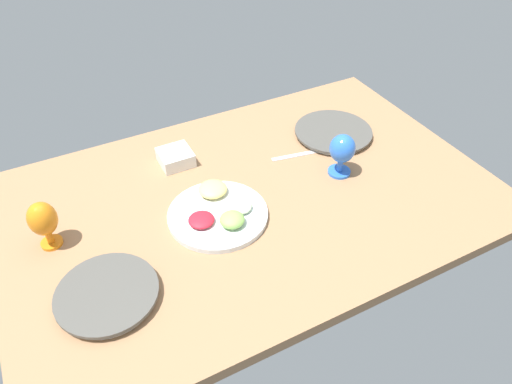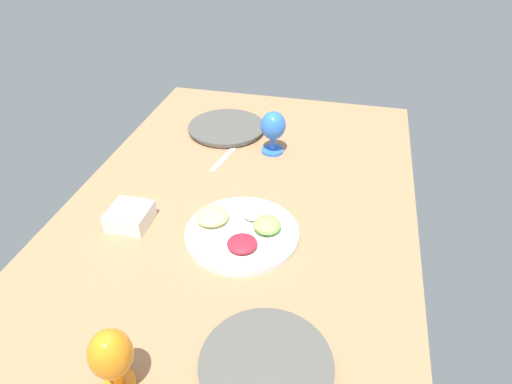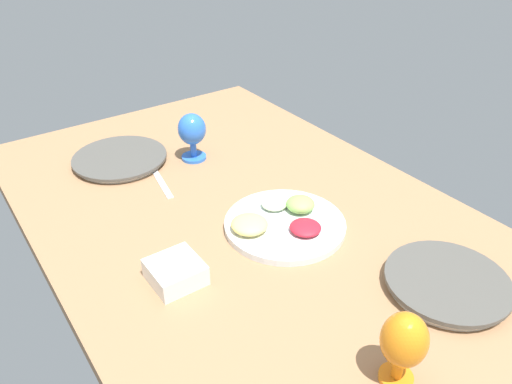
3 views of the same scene
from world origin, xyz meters
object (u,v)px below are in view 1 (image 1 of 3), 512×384
(fruit_platter, at_px, (219,212))
(hurricane_glass_blue, at_px, (342,151))
(square_bowl_white, at_px, (176,157))
(dinner_plate_right, at_px, (107,295))
(dinner_plate_left, at_px, (333,132))
(hurricane_glass_orange, at_px, (43,220))

(fruit_platter, distance_m, hurricane_glass_blue, 0.47)
(hurricane_glass_blue, bearing_deg, square_bowl_white, -33.19)
(dinner_plate_right, xyz_separation_m, fruit_platter, (-0.39, -0.15, 0.00))
(dinner_plate_left, height_order, fruit_platter, fruit_platter)
(dinner_plate_right, relative_size, hurricane_glass_orange, 1.74)
(fruit_platter, bearing_deg, dinner_plate_right, 21.47)
(dinner_plate_left, bearing_deg, dinner_plate_right, 20.57)
(square_bowl_white, bearing_deg, hurricane_glass_blue, 146.81)
(dinner_plate_right, height_order, hurricane_glass_orange, hurricane_glass_orange)
(dinner_plate_left, relative_size, hurricane_glass_orange, 1.88)
(fruit_platter, relative_size, hurricane_glass_orange, 2.00)
(dinner_plate_right, bearing_deg, hurricane_glass_blue, -169.46)
(hurricane_glass_orange, bearing_deg, dinner_plate_right, 109.50)
(dinner_plate_left, bearing_deg, square_bowl_white, -10.61)
(hurricane_glass_blue, bearing_deg, dinner_plate_left, -119.36)
(dinner_plate_right, bearing_deg, dinner_plate_left, -159.43)
(dinner_plate_left, xyz_separation_m, fruit_platter, (0.58, 0.21, 0.00))
(hurricane_glass_blue, relative_size, hurricane_glass_orange, 0.98)
(dinner_plate_right, xyz_separation_m, square_bowl_white, (-0.37, -0.48, 0.01))
(dinner_plate_left, height_order, hurricane_glass_blue, hurricane_glass_blue)
(fruit_platter, relative_size, hurricane_glass_blue, 2.04)
(dinner_plate_right, height_order, fruit_platter, fruit_platter)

